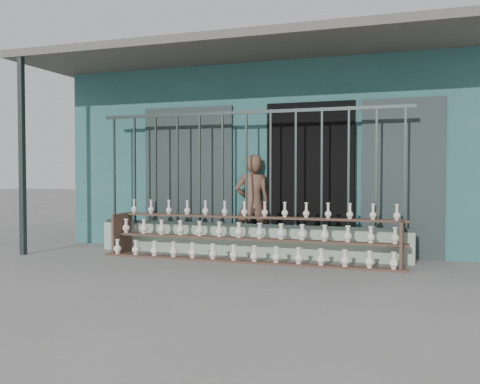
% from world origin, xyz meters
% --- Properties ---
extents(ground, '(60.00, 60.00, 0.00)m').
position_xyz_m(ground, '(0.00, 0.00, 0.00)').
color(ground, slate).
extents(workshop_building, '(7.40, 6.60, 3.21)m').
position_xyz_m(workshop_building, '(0.00, 4.23, 1.62)').
color(workshop_building, '#2D605F').
rests_on(workshop_building, ground).
extents(parapet_wall, '(5.00, 0.20, 0.45)m').
position_xyz_m(parapet_wall, '(0.00, 1.30, 0.23)').
color(parapet_wall, '#A2BDA3').
rests_on(parapet_wall, ground).
extents(security_fence, '(5.00, 0.04, 1.80)m').
position_xyz_m(security_fence, '(-0.00, 1.30, 1.35)').
color(security_fence, '#283330').
rests_on(security_fence, parapet_wall).
extents(shelf_rack, '(4.50, 0.68, 0.85)m').
position_xyz_m(shelf_rack, '(0.18, 0.88, 0.36)').
color(shelf_rack, brown).
rests_on(shelf_rack, ground).
extents(elderly_woman, '(0.68, 0.57, 1.58)m').
position_xyz_m(elderly_woman, '(-0.01, 1.65, 0.79)').
color(elderly_woman, brown).
rests_on(elderly_woman, ground).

